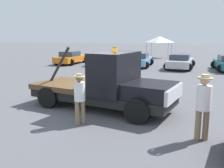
% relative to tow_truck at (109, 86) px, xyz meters
% --- Properties ---
extents(ground_plane, '(160.00, 160.00, 0.00)m').
position_rel_tow_truck_xyz_m(ground_plane, '(-0.38, 0.05, -0.98)').
color(ground_plane, '#545459').
extents(tow_truck, '(6.30, 2.86, 2.53)m').
position_rel_tow_truck_xyz_m(tow_truck, '(0.00, 0.00, 0.00)').
color(tow_truck, black).
rests_on(tow_truck, ground).
extents(person_near_truck, '(0.43, 0.43, 1.92)m').
position_rel_tow_truck_xyz_m(person_near_truck, '(3.66, -1.84, 0.15)').
color(person_near_truck, '#847051').
rests_on(person_near_truck, ground).
extents(person_at_hood, '(0.38, 0.38, 1.73)m').
position_rel_tow_truck_xyz_m(person_at_hood, '(-0.25, -1.96, 0.04)').
color(person_at_hood, '#847051').
rests_on(person_at_hood, ground).
extents(parked_car_orange, '(2.52, 4.67, 1.34)m').
position_rel_tow_truck_xyz_m(parked_car_orange, '(-10.19, 13.86, -0.33)').
color(parked_car_orange, orange).
rests_on(parked_car_orange, ground).
extents(parked_car_charcoal, '(2.67, 4.59, 1.34)m').
position_rel_tow_truck_xyz_m(parked_car_charcoal, '(-6.55, 14.41, -0.33)').
color(parked_car_charcoal, '#2D2D33').
rests_on(parked_car_charcoal, ground).
extents(parked_car_skyblue, '(2.65, 4.60, 1.34)m').
position_rel_tow_truck_xyz_m(parked_car_skyblue, '(-2.75, 14.20, -0.33)').
color(parked_car_skyblue, '#669ED1').
rests_on(parked_car_skyblue, ground).
extents(parked_car_silver, '(2.49, 4.91, 1.34)m').
position_rel_tow_truck_xyz_m(parked_car_silver, '(1.09, 14.20, -0.33)').
color(parked_car_silver, '#B7B7BC').
rests_on(parked_car_silver, ground).
extents(canopy_tent_white, '(2.92, 2.92, 2.87)m').
position_rel_tow_truck_xyz_m(canopy_tent_white, '(-3.00, 24.89, 1.48)').
color(canopy_tent_white, '#9E9EA3').
rests_on(canopy_tent_white, ground).
extents(traffic_cone, '(0.40, 0.40, 0.55)m').
position_rel_tow_truck_xyz_m(traffic_cone, '(-2.22, 2.86, -0.73)').
color(traffic_cone, black).
rests_on(traffic_cone, ground).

